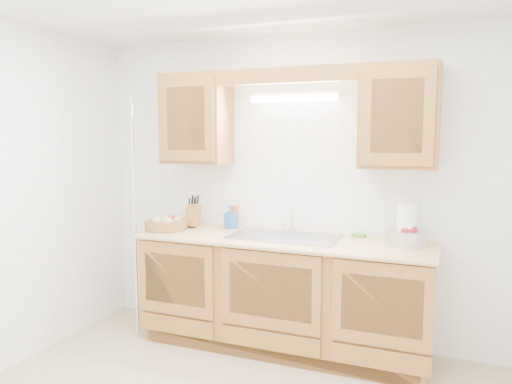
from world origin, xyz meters
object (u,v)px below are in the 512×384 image
at_px(knife_block, 193,215).
at_px(apple_bowl, 406,236).
at_px(fruit_basket, 166,223).
at_px(paper_towel, 407,224).

height_order(knife_block, apple_bowl, knife_block).
distance_m(fruit_basket, apple_bowl, 1.95).
bearing_deg(knife_block, apple_bowl, -7.47).
bearing_deg(fruit_basket, apple_bowl, 3.78).
bearing_deg(apple_bowl, fruit_basket, -176.22).
bearing_deg(knife_block, fruit_basket, -136.44).
bearing_deg(apple_bowl, paper_towel, 90.39).
height_order(paper_towel, apple_bowl, paper_towel).
bearing_deg(knife_block, paper_towel, -7.12).
height_order(fruit_basket, knife_block, knife_block).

